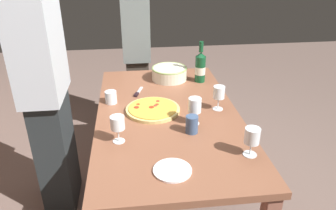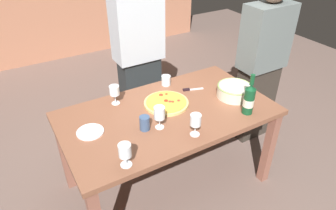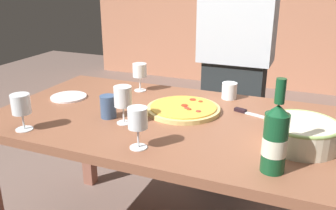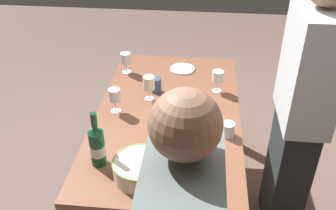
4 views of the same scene
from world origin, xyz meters
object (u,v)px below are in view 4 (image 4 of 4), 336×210
wine_glass_near_pizza (126,59)px  wine_glass_far_right (115,96)px  dining_table (168,125)px  serving_bowl (140,168)px  person_host (300,114)px  cup_ceramic (228,129)px  pizza_knife (195,147)px  wine_bottle (97,145)px  wine_glass_far_left (149,83)px  wine_glass_by_bottle (218,77)px  side_plate (182,69)px  cup_amber (156,85)px  pizza (182,115)px

wine_glass_near_pizza → wine_glass_far_right: 0.52m
dining_table → wine_glass_far_right: (0.02, -0.33, 0.20)m
wine_glass_far_right → serving_bowl: bearing=24.2°
serving_bowl → person_host: bearing=117.7°
wine_glass_near_pizza → wine_glass_far_right: bearing=3.6°
wine_glass_near_pizza → cup_ceramic: size_ratio=1.84×
dining_table → pizza_knife: pizza_knife is taller
wine_bottle → pizza_knife: wine_bottle is taller
wine_glass_far_left → cup_ceramic: size_ratio=1.99×
wine_glass_by_bottle → side_plate: wine_glass_by_bottle is taller
serving_bowl → side_plate: serving_bowl is taller
wine_glass_far_right → cup_amber: bearing=139.9°
pizza_knife → wine_glass_far_left: bearing=-145.8°
dining_table → wine_glass_by_bottle: bearing=134.0°
wine_glass_far_right → cup_amber: (-0.27, 0.22, -0.06)m
side_plate → serving_bowl: bearing=-6.3°
wine_glass_near_pizza → dining_table: bearing=35.8°
pizza_knife → wine_glass_near_pizza: bearing=-146.6°
pizza_knife → wine_bottle: bearing=-70.2°
pizza → wine_glass_by_bottle: 0.41m
serving_bowl → cup_amber: size_ratio=2.70×
wine_glass_near_pizza → wine_glass_far_left: size_ratio=0.93×
serving_bowl → wine_bottle: 0.25m
pizza → side_plate: bearing=-175.9°
person_host → wine_glass_near_pizza: bearing=-19.6°
pizza → wine_bottle: bearing=-41.2°
wine_glass_near_pizza → cup_amber: 0.37m
wine_glass_far_left → side_plate: wine_glass_far_left is taller
wine_glass_far_left → person_host: person_host is taller
pizza_knife → person_host: bearing=108.3°
wine_glass_far_right → side_plate: size_ratio=0.86×
pizza → person_host: bearing=82.2°
wine_glass_far_left → side_plate: 0.49m
dining_table → wine_glass_near_pizza: wine_glass_near_pizza is taller
dining_table → cup_amber: 0.31m
wine_bottle → cup_ceramic: bearing=114.5°
wine_glass_near_pizza → pizza_knife: size_ratio=0.88×
wine_glass_far_right → cup_amber: wine_glass_far_right is taller
serving_bowl → cup_amber: 0.82m
pizza_knife → person_host: 0.63m
wine_glass_near_pizza → wine_glass_by_bottle: size_ratio=1.01×
cup_amber → cup_ceramic: 0.65m
pizza → serving_bowl: bearing=-18.0°
pizza → serving_bowl: (0.53, -0.17, 0.04)m
wine_bottle → wine_glass_near_pizza: (-1.01, -0.05, -0.01)m
wine_bottle → wine_glass_far_right: size_ratio=1.98×
pizza → person_host: size_ratio=0.20×
side_plate → wine_glass_near_pizza: bearing=-78.3°
serving_bowl → cup_amber: bearing=-178.1°
wine_glass_far_left → person_host: 0.95m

